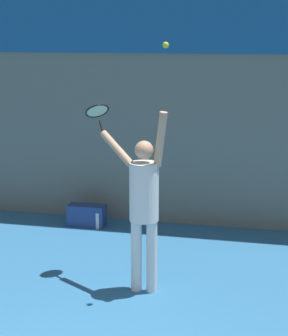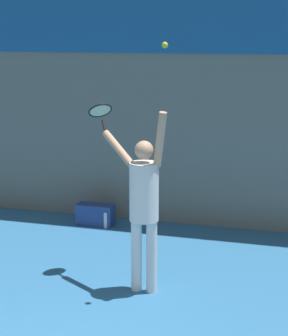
{
  "view_description": "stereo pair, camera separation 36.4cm",
  "coord_description": "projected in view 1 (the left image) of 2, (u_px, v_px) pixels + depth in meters",
  "views": [
    {
      "loc": [
        1.68,
        -3.7,
        3.07
      ],
      "look_at": [
        0.07,
        3.0,
        1.53
      ],
      "focal_mm": 65.0,
      "sensor_mm": 36.0,
      "label": 1
    },
    {
      "loc": [
        2.03,
        -3.61,
        3.07
      ],
      "look_at": [
        0.07,
        3.0,
        1.53
      ],
      "focal_mm": 65.0,
      "sensor_mm": 36.0,
      "label": 2
    }
  ],
  "objects": [
    {
      "name": "sponsor_banner",
      "position": [
        181.0,
        21.0,
        9.28
      ],
      "size": [
        7.81,
        0.02,
        0.96
      ],
      "color": "#195B9E"
    },
    {
      "name": "equipment_bag",
      "position": [
        87.0,
        215.0,
        9.84
      ],
      "size": [
        0.6,
        0.25,
        0.35
      ],
      "color": "navy",
      "rests_on": "ground_plane"
    },
    {
      "name": "tennis_player",
      "position": [
        144.0,
        200.0,
        7.15
      ],
      "size": [
        0.95,
        0.59,
        2.21
      ],
      "color": "white",
      "rests_on": "ground_plane"
    },
    {
      "name": "tennis_racket",
      "position": [
        97.0,
        112.0,
        7.59
      ],
      "size": [
        0.4,
        0.39,
        0.37
      ],
      "color": "black"
    },
    {
      "name": "water_bottle",
      "position": [
        98.0,
        220.0,
        9.7
      ],
      "size": [
        0.08,
        0.08,
        0.3
      ],
      "color": "silver",
      "rests_on": "ground_plane"
    },
    {
      "name": "tennis_ball",
      "position": [
        166.0,
        45.0,
        6.57
      ],
      "size": [
        0.07,
        0.07,
        0.07
      ],
      "color": "#CCDB2D"
    },
    {
      "name": "back_wall",
      "position": [
        181.0,
        70.0,
        9.5
      ],
      "size": [
        18.0,
        0.1,
        5.0
      ],
      "color": "slate",
      "rests_on": "ground_plane"
    }
  ]
}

